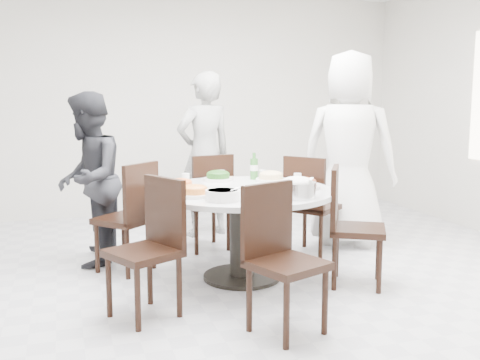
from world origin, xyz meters
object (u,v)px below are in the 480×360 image
object	(u,v)px
chair_nw	(125,217)
soup_bowl	(223,195)
rice_bowl	(297,190)
diner_right	(349,150)
dining_table	(242,234)
beverage_bottle	(254,166)
chair_ne	(313,205)
chair_s	(287,261)
chair_n	(205,201)
chair_se	(358,227)
diner_left	(88,179)
diner_middle	(204,155)
chair_sw	(143,250)

from	to	relation	value
chair_nw	soup_bowl	world-z (taller)	chair_nw
rice_bowl	diner_right	bearing A→B (deg)	47.89
dining_table	beverage_bottle	distance (m)	0.76
dining_table	chair_ne	size ratio (longest dim) A/B	1.58
chair_s	beverage_bottle	distance (m)	1.70
soup_bowl	chair_s	bearing A→B (deg)	-72.21
chair_n	rice_bowl	xyz separation A→B (m)	(0.34, -1.46, 0.33)
chair_s	chair_se	xyz separation A→B (m)	(0.89, 0.69, 0.00)
diner_right	rice_bowl	world-z (taller)	diner_right
diner_right	chair_s	bearing A→B (deg)	88.45
chair_nw	chair_s	bearing A→B (deg)	74.88
dining_table	rice_bowl	bearing A→B (deg)	-59.83
diner_right	soup_bowl	world-z (taller)	diner_right
diner_right	chair_ne	bearing A→B (deg)	59.23
chair_s	diner_left	world-z (taller)	diner_left
beverage_bottle	rice_bowl	bearing A→B (deg)	-89.84
chair_nw	rice_bowl	bearing A→B (deg)	97.57
dining_table	chair_se	xyz separation A→B (m)	(0.83, -0.43, 0.10)
diner_middle	chair_se	bearing A→B (deg)	95.97
chair_ne	diner_right	size ratio (longest dim) A/B	0.49
diner_middle	soup_bowl	distance (m)	1.98
chair_nw	diner_right	size ratio (longest dim) A/B	0.49
chair_sw	diner_left	bearing A→B (deg)	164.22
dining_table	diner_left	size ratio (longest dim) A/B	0.97
diner_middle	diner_left	distance (m)	1.44
beverage_bottle	chair_sw	bearing A→B (deg)	-137.25
chair_sw	diner_right	world-z (taller)	diner_right
chair_sw	diner_middle	size ratio (longest dim) A/B	0.54
diner_left	beverage_bottle	size ratio (longest dim) A/B	6.35
diner_middle	diner_left	xyz separation A→B (m)	(-1.24, -0.72, -0.11)
dining_table	diner_right	distance (m)	1.63
chair_nw	diner_left	bearing A→B (deg)	-90.35
beverage_bottle	chair_se	bearing A→B (deg)	-59.20
dining_table	chair_s	size ratio (longest dim) A/B	1.58
soup_bowl	diner_left	bearing A→B (deg)	125.87
chair_se	rice_bowl	bearing A→B (deg)	125.22
chair_ne	diner_middle	size ratio (longest dim) A/B	0.54
chair_nw	rice_bowl	world-z (taller)	chair_nw
chair_se	diner_middle	bearing A→B (deg)	51.13
chair_se	diner_right	xyz separation A→B (m)	(0.52, 1.13, 0.50)
diner_right	diner_left	bearing A→B (deg)	33.68
chair_ne	rice_bowl	bearing A→B (deg)	110.40
diner_right	diner_middle	size ratio (longest dim) A/B	1.11
chair_sw	diner_left	size ratio (longest dim) A/B	0.62
dining_table	beverage_bottle	xyz separation A→B (m)	(0.28, 0.50, 0.50)
dining_table	chair_n	bearing A→B (deg)	93.65
diner_right	rice_bowl	size ratio (longest dim) A/B	7.02
diner_middle	diner_right	bearing A→B (deg)	131.80
chair_s	diner_right	bearing A→B (deg)	30.21
chair_s	dining_table	bearing A→B (deg)	64.95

